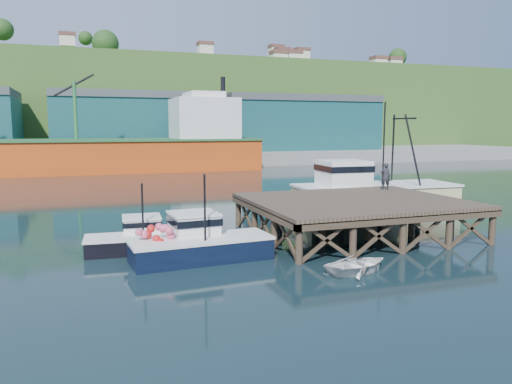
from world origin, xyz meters
name	(u,v)px	position (x,y,z in m)	size (l,w,h in m)	color
ground	(267,242)	(0.00, 0.00, 0.00)	(300.00, 300.00, 0.00)	black
wharf	(357,203)	(5.50, -0.19, 1.94)	(12.00, 10.00, 2.62)	brown
far_quay	(135,156)	(0.00, 70.00, 1.00)	(160.00, 40.00, 2.00)	gray
warehouse_mid	(137,126)	(0.00, 65.00, 6.50)	(28.00, 16.00, 9.00)	#1A5756
warehouse_right	(293,126)	(30.00, 65.00, 6.50)	(30.00, 16.00, 9.00)	#1A5756
cargo_ship	(89,149)	(-8.46, 48.00, 3.31)	(55.50, 10.00, 13.75)	#D74A14
hillside	(120,107)	(0.00, 100.00, 11.00)	(220.00, 50.00, 22.00)	#2D511E
boat_navy	(199,242)	(-4.38, -2.33, 0.84)	(6.86, 3.82, 4.20)	black
boat_black	(143,238)	(-6.74, 0.34, 0.66)	(5.91, 4.95, 3.57)	black
trawler	(373,190)	(10.88, 6.50, 1.68)	(12.38, 4.99, 8.15)	#D2CD88
dinghy	(358,264)	(1.73, -6.75, 0.33)	(2.26, 3.17, 0.66)	white
dockworker	(385,176)	(9.77, 3.30, 3.02)	(0.65, 0.43, 1.78)	#212129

